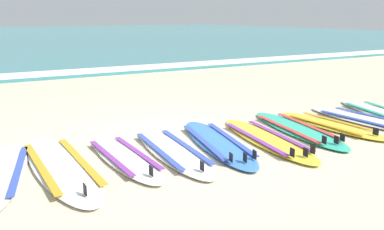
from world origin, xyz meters
TOP-DOWN VIEW (x-y plane):
  - ground_plane at (0.00, 0.00)m, footprint 80.00×80.00m
  - sea at (0.00, 36.71)m, footprint 80.00×60.00m
  - wave_foam_strip at (0.00, 7.33)m, footprint 80.00×1.24m
  - surfboard_1 at (-2.36, -0.24)m, footprint 0.95×2.28m
  - surfboard_2 at (-1.70, -0.33)m, footprint 0.78×2.58m
  - surfboard_3 at (-0.93, -0.41)m, footprint 0.62×2.05m
  - surfboard_4 at (-0.29, -0.47)m, footprint 0.65×2.25m
  - surfboard_5 at (0.43, -0.47)m, footprint 0.97×2.37m
  - surfboard_6 at (1.15, -0.67)m, footprint 0.82×2.35m
  - surfboard_7 at (1.90, -0.51)m, footprint 0.86×2.35m
  - surfboard_8 at (2.55, -0.60)m, footprint 0.68×2.06m
  - surfboard_9 at (3.35, -0.77)m, footprint 0.84×2.52m

SIDE VIEW (x-z plane):
  - ground_plane at x=0.00m, z-range 0.00..0.00m
  - surfboard_2 at x=-1.70m, z-range -0.05..0.13m
  - surfboard_9 at x=3.35m, z-range -0.05..0.13m
  - surfboard_4 at x=-0.29m, z-range -0.05..0.13m
  - surfboard_1 at x=-2.36m, z-range -0.05..0.13m
  - surfboard_3 at x=-0.93m, z-range -0.05..0.13m
  - surfboard_8 at x=2.55m, z-range -0.05..0.13m
  - surfboard_5 at x=0.43m, z-range -0.05..0.13m
  - surfboard_6 at x=1.15m, z-range -0.05..0.13m
  - surfboard_7 at x=1.90m, z-range -0.05..0.13m
  - sea at x=0.00m, z-range 0.00..0.10m
  - wave_foam_strip at x=0.00m, z-range 0.00..0.11m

